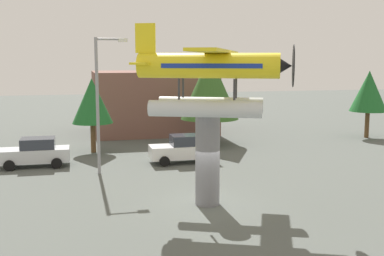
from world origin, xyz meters
TOP-DOWN VIEW (x-y plane):
  - ground_plane at (0.00, 0.00)m, footprint 140.00×140.00m
  - display_pedestal at (0.00, 0.00)m, footprint 1.10×1.10m
  - floatplane_monument at (0.12, -0.05)m, footprint 7.18×10.01m
  - car_near_silver at (-8.23, 9.87)m, footprint 4.20×2.02m
  - car_mid_white at (0.87, 8.86)m, footprint 4.20×2.02m
  - streetlight_primary at (-4.31, 7.07)m, footprint 1.84×0.28m
  - storefront_building at (0.96, 22.00)m, footprint 10.42×7.64m
  - tree_east at (-4.61, 13.61)m, footprint 2.82×2.82m
  - tree_center_back at (4.14, 14.55)m, footprint 4.42×4.42m
  - tree_far_east at (17.85, 14.75)m, footprint 3.02×3.02m

SIDE VIEW (x-z plane):
  - ground_plane at x=0.00m, z-range 0.00..0.00m
  - car_near_silver at x=-8.23m, z-range 0.00..1.76m
  - car_mid_white at x=0.87m, z-range 0.00..1.76m
  - display_pedestal at x=0.00m, z-range 0.00..4.10m
  - storefront_building at x=0.96m, z-range 0.00..5.43m
  - tree_east at x=-4.61m, z-range 1.01..6.22m
  - tree_far_east at x=17.85m, z-range 1.08..6.65m
  - tree_center_back at x=4.14m, z-range 0.99..7.91m
  - streetlight_primary at x=-4.31m, z-range 0.63..8.36m
  - floatplane_monument at x=0.12m, z-range 3.77..7.77m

